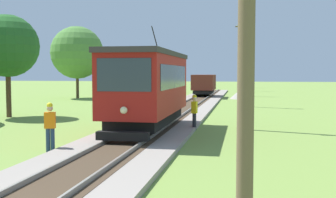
# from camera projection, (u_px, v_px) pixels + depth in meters

# --- Properties ---
(red_tram) EXTENTS (2.60, 8.54, 4.79)m
(red_tram) POSITION_uv_depth(u_px,v_px,m) (148.00, 87.00, 19.23)
(red_tram) COLOR maroon
(red_tram) RESTS_ON rail_right
(freight_car) EXTENTS (2.40, 5.20, 2.31)m
(freight_car) POSITION_uv_depth(u_px,v_px,m) (204.00, 84.00, 46.93)
(freight_car) COLOR maroon
(freight_car) RESTS_ON rail_right
(utility_pole_near_tram) EXTENTS (1.40, 0.29, 7.90)m
(utility_pole_near_tram) POSITION_uv_depth(u_px,v_px,m) (244.00, 49.00, 20.39)
(utility_pole_near_tram) COLOR brown
(utility_pole_near_tram) RESTS_ON ground
(utility_pole_mid) EXTENTS (1.40, 0.46, 7.61)m
(utility_pole_mid) POSITION_uv_depth(u_px,v_px,m) (243.00, 60.00, 34.23)
(utility_pole_mid) COLOR brown
(utility_pole_mid) RESTS_ON ground
(utility_pole_far) EXTENTS (1.40, 0.43, 6.71)m
(utility_pole_far) POSITION_uv_depth(u_px,v_px,m) (243.00, 68.00, 49.70)
(utility_pole_far) COLOR brown
(utility_pole_far) RESTS_ON ground
(utility_pole_distant) EXTENTS (1.40, 0.54, 7.65)m
(utility_pole_distant) POSITION_uv_depth(u_px,v_px,m) (243.00, 66.00, 63.89)
(utility_pole_distant) COLOR brown
(utility_pole_distant) RESTS_ON ground
(utility_pole_horizon) EXTENTS (1.40, 0.52, 7.35)m
(utility_pole_horizon) POSITION_uv_depth(u_px,v_px,m) (243.00, 68.00, 78.41)
(utility_pole_horizon) COLOR brown
(utility_pole_horizon) RESTS_ON ground
(gravel_pile) EXTENTS (2.73, 2.73, 1.22)m
(gravel_pile) POSITION_uv_depth(u_px,v_px,m) (242.00, 93.00, 44.81)
(gravel_pile) COLOR #9E998E
(gravel_pile) RESTS_ON ground
(track_worker) EXTENTS (0.43, 0.34, 1.78)m
(track_worker) POSITION_uv_depth(u_px,v_px,m) (50.00, 125.00, 14.71)
(track_worker) COLOR navy
(track_worker) RESTS_ON ground
(second_worker) EXTENTS (0.28, 0.41, 1.78)m
(second_worker) POSITION_uv_depth(u_px,v_px,m) (194.00, 111.00, 20.21)
(second_worker) COLOR black
(second_worker) RESTS_ON ground
(tree_right_near) EXTENTS (3.98, 3.98, 6.55)m
(tree_right_near) POSITION_uv_depth(u_px,v_px,m) (7.00, 46.00, 26.13)
(tree_right_near) COLOR #4C3823
(tree_right_near) RESTS_ON ground
(tree_left_far) EXTENTS (5.83, 5.83, 8.01)m
(tree_left_far) POSITION_uv_depth(u_px,v_px,m) (77.00, 53.00, 45.63)
(tree_left_far) COLOR #4C3823
(tree_left_far) RESTS_ON ground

